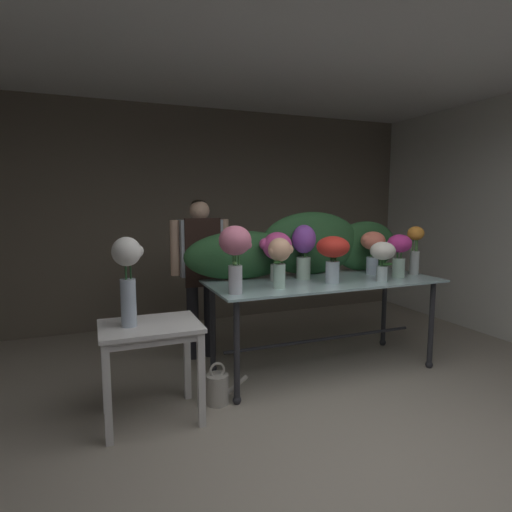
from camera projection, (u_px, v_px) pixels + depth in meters
ground_plane at (265, 366)px, 4.09m from camera, size 8.30×8.30×0.00m
wall_back at (211, 217)px, 5.65m from camera, size 5.93×0.12×2.82m
wall_right at (493, 218)px, 5.00m from camera, size 0.12×3.89×2.82m
ceiling_slab at (266, 58)px, 3.72m from camera, size 6.05×3.89×0.12m
display_table_glass at (324, 293)px, 3.92m from camera, size 2.19×0.90×0.88m
side_table_white at (150, 338)px, 3.02m from camera, size 0.71×0.55×0.73m
florist at (200, 261)px, 4.22m from camera, size 0.60×0.24×1.63m
foliage_backdrop at (302, 248)px, 4.15m from camera, size 2.34×0.29×0.63m
vase_ivory_carnations at (383, 255)px, 3.80m from camera, size 0.23×0.23×0.37m
vase_fuchsia_peonies at (277, 250)px, 3.81m from camera, size 0.30×0.27×0.46m
vase_violet_tulips at (304, 247)px, 3.93m from camera, size 0.25×0.23×0.52m
vase_coral_lilies at (373, 246)px, 4.18m from camera, size 0.26×0.24×0.43m
vase_magenta_stock at (399, 250)px, 4.02m from camera, size 0.27×0.23×0.42m
vase_scarlet_dahlias at (333, 252)px, 3.72m from camera, size 0.30×0.30×0.43m
vase_rosy_ranunculus at (235, 249)px, 3.28m from camera, size 0.27×0.26×0.54m
vase_peach_snapdragons at (280, 257)px, 3.50m from camera, size 0.23×0.20×0.43m
vase_sunset_roses at (415, 245)px, 4.18m from camera, size 0.17×0.16×0.49m
vase_white_roses_tall at (128, 272)px, 2.91m from camera, size 0.22×0.20×0.64m
watering_can at (218, 388)px, 3.32m from camera, size 0.35×0.18×0.34m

